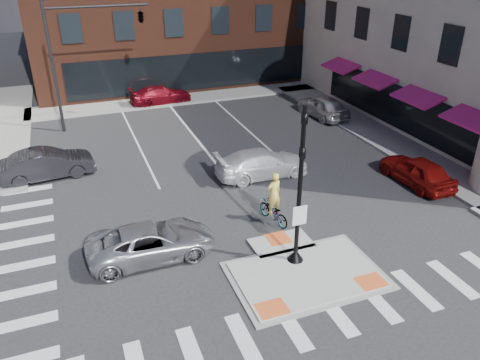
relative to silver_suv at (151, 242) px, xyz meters
name	(u,v)px	position (x,y,z in m)	size (l,w,h in m)	color
ground	(300,268)	(4.92, -2.68, -0.67)	(120.00, 120.00, 0.00)	#28282B
refuge_island	(303,271)	(4.92, -2.94, -0.62)	(5.40, 4.65, 0.13)	gray
sidewalk_e	(381,135)	(15.72, 7.32, -0.59)	(3.00, 24.00, 0.15)	gray
sidewalk_n	(204,96)	(7.92, 19.32, -0.59)	(26.00, 3.00, 0.15)	gray
signal_pole	(299,208)	(4.92, -2.28, 1.69)	(0.60, 0.60, 5.98)	black
mast_arm_signal	(117,26)	(1.44, 15.32, 5.54)	(6.10, 2.24, 8.00)	black
silver_suv	(151,242)	(0.00, 0.00, 0.00)	(2.21, 4.80, 1.33)	#B3B5BB
red_sedan	(417,171)	(13.42, 1.38, 0.04)	(1.68, 4.17, 1.42)	maroon
white_pickup	(262,163)	(6.65, 4.92, 0.03)	(1.96, 4.81, 1.40)	white
bg_car_dark	(47,164)	(-3.58, 8.59, 0.09)	(1.59, 4.56, 1.50)	#25252A
bg_car_silver	(323,106)	(14.17, 11.89, 0.09)	(1.79, 4.45, 1.52)	silver
bg_car_red	(161,95)	(4.46, 18.82, -0.01)	(1.84, 4.52, 1.31)	maroon
cyclist	(273,206)	(5.33, 0.63, 0.11)	(1.06, 1.96, 2.32)	#3F3F44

